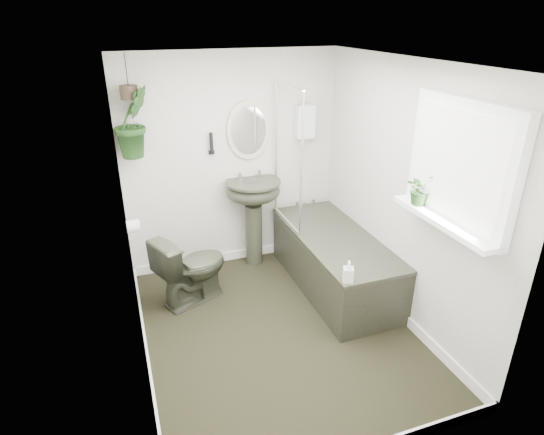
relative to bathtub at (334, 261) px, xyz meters
name	(u,v)px	position (x,y,z in m)	size (l,w,h in m)	color
floor	(278,331)	(-0.80, -0.50, -0.30)	(2.30, 2.80, 0.02)	black
ceiling	(279,60)	(-0.80, -0.50, 2.02)	(2.30, 2.80, 0.02)	white
wall_back	(232,163)	(-0.80, 0.91, 0.86)	(2.30, 0.02, 2.30)	beige
wall_front	(370,314)	(-0.80, -1.91, 0.86)	(2.30, 0.02, 2.30)	beige
wall_left	(127,235)	(-1.96, -0.50, 0.86)	(0.02, 2.80, 2.30)	beige
wall_right	(402,196)	(0.36, -0.50, 0.86)	(0.02, 2.80, 2.30)	beige
skirting	(278,325)	(-0.80, -0.50, -0.24)	(2.30, 2.80, 0.10)	white
bathtub	(334,261)	(0.00, 0.00, 0.00)	(0.72, 1.72, 0.58)	#2F3124
bath_screen	(288,158)	(-0.33, 0.49, 0.99)	(0.04, 0.72, 1.40)	silver
shower_box	(305,122)	(0.00, 0.84, 1.26)	(0.20, 0.10, 0.35)	white
oval_mirror	(249,130)	(-0.62, 0.87, 1.21)	(0.46, 0.03, 0.62)	beige
wall_sconce	(211,143)	(-1.02, 0.86, 1.11)	(0.04, 0.04, 0.22)	black
toilet_roll_holder	(133,226)	(-1.90, 0.20, 0.61)	(0.11, 0.11, 0.11)	white
window_recess	(461,164)	(0.29, -1.20, 1.36)	(0.08, 1.00, 0.90)	white
window_sill	(443,221)	(0.22, -1.20, 0.94)	(0.18, 1.00, 0.04)	white
window_blinds	(456,165)	(0.24, -1.20, 1.36)	(0.01, 0.86, 0.76)	white
toilet	(192,267)	(-1.41, 0.24, 0.07)	(0.40, 0.71, 0.72)	#2F3124
pedestal_sink	(254,223)	(-0.62, 0.74, 0.21)	(0.59, 0.50, 1.00)	#2F3124
sill_plant	(421,189)	(0.22, -0.91, 1.09)	(0.23, 0.20, 0.25)	black
hanging_plant	(133,122)	(-1.77, 0.75, 1.40)	(0.36, 0.29, 0.66)	black
soap_bottle	(348,271)	(-0.29, -0.79, 0.38)	(0.08, 0.09, 0.19)	#2B2322
hanging_pot	(129,92)	(-1.77, 0.75, 1.67)	(0.16, 0.16, 0.12)	#3A2B20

